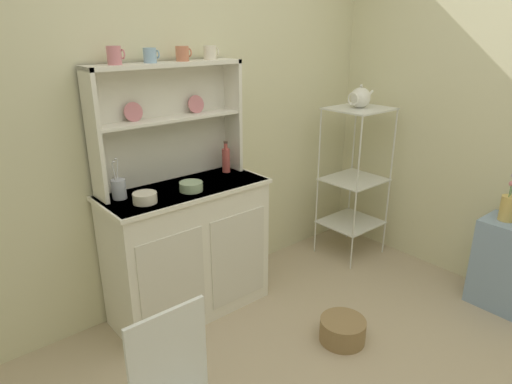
{
  "coord_description": "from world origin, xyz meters",
  "views": [
    {
      "loc": [
        -1.47,
        -0.84,
        1.75
      ],
      "look_at": [
        0.18,
        1.12,
        0.81
      ],
      "focal_mm": 31.48,
      "sensor_mm": 36.0,
      "label": 1
    }
  ],
  "objects_px": {
    "hutch_cabinet": "(188,249)",
    "bowl_mixing_large": "(145,198)",
    "bakers_rack": "(355,170)",
    "flower_vase": "(508,206)",
    "hutch_shelf_unit": "(166,114)",
    "floor_basket": "(343,330)",
    "jam_bottle": "(226,159)",
    "porcelain_teapot": "(360,98)",
    "utensil_jar": "(119,189)",
    "cup_rose_0": "(114,55)"
  },
  "relations": [
    {
      "from": "bakers_rack",
      "to": "cup_rose_0",
      "type": "xyz_separation_m",
      "value": [
        -1.73,
        0.28,
        0.9
      ]
    },
    {
      "from": "hutch_cabinet",
      "to": "porcelain_teapot",
      "type": "bearing_deg",
      "value": -6.36
    },
    {
      "from": "jam_bottle",
      "to": "porcelain_teapot",
      "type": "bearing_deg",
      "value": -13.12
    },
    {
      "from": "bowl_mixing_large",
      "to": "hutch_shelf_unit",
      "type": "bearing_deg",
      "value": 38.75
    },
    {
      "from": "hutch_cabinet",
      "to": "bakers_rack",
      "type": "xyz_separation_m",
      "value": [
        1.43,
        -0.16,
        0.27
      ]
    },
    {
      "from": "hutch_shelf_unit",
      "to": "cup_rose_0",
      "type": "distance_m",
      "value": 0.46
    },
    {
      "from": "bakers_rack",
      "to": "flower_vase",
      "type": "relative_size",
      "value": 3.8
    },
    {
      "from": "hutch_shelf_unit",
      "to": "bowl_mixing_large",
      "type": "relative_size",
      "value": 7.18
    },
    {
      "from": "hutch_shelf_unit",
      "to": "hutch_cabinet",
      "type": "bearing_deg",
      "value": -90.0
    },
    {
      "from": "bakers_rack",
      "to": "floor_basket",
      "type": "xyz_separation_m",
      "value": [
        -0.92,
        -0.69,
        -0.64
      ]
    },
    {
      "from": "jam_bottle",
      "to": "porcelain_teapot",
      "type": "xyz_separation_m",
      "value": [
        1.05,
        -0.25,
        0.33
      ]
    },
    {
      "from": "hutch_shelf_unit",
      "to": "jam_bottle",
      "type": "bearing_deg",
      "value": -11.69
    },
    {
      "from": "floor_basket",
      "to": "jam_bottle",
      "type": "bearing_deg",
      "value": 98.36
    },
    {
      "from": "porcelain_teapot",
      "to": "floor_basket",
      "type": "bearing_deg",
      "value": -142.92
    },
    {
      "from": "bakers_rack",
      "to": "cup_rose_0",
      "type": "relative_size",
      "value": 12.66
    },
    {
      "from": "hutch_shelf_unit",
      "to": "jam_bottle",
      "type": "distance_m",
      "value": 0.5
    },
    {
      "from": "bakers_rack",
      "to": "porcelain_teapot",
      "type": "bearing_deg",
      "value": 180.0
    },
    {
      "from": "hutch_shelf_unit",
      "to": "porcelain_teapot",
      "type": "bearing_deg",
      "value": -12.74
    },
    {
      "from": "cup_rose_0",
      "to": "hutch_cabinet",
      "type": "bearing_deg",
      "value": -22.24
    },
    {
      "from": "utensil_jar",
      "to": "flower_vase",
      "type": "bearing_deg",
      "value": -33.41
    },
    {
      "from": "floor_basket",
      "to": "flower_vase",
      "type": "bearing_deg",
      "value": -19.04
    },
    {
      "from": "hutch_cabinet",
      "to": "jam_bottle",
      "type": "height_order",
      "value": "jam_bottle"
    },
    {
      "from": "hutch_shelf_unit",
      "to": "floor_basket",
      "type": "bearing_deg",
      "value": -63.23
    },
    {
      "from": "floor_basket",
      "to": "hutch_shelf_unit",
      "type": "bearing_deg",
      "value": 116.77
    },
    {
      "from": "utensil_jar",
      "to": "porcelain_teapot",
      "type": "distance_m",
      "value": 1.85
    },
    {
      "from": "bakers_rack",
      "to": "porcelain_teapot",
      "type": "distance_m",
      "value": 0.55
    },
    {
      "from": "jam_bottle",
      "to": "utensil_jar",
      "type": "xyz_separation_m",
      "value": [
        -0.75,
        -0.01,
        -0.03
      ]
    },
    {
      "from": "hutch_cabinet",
      "to": "jam_bottle",
      "type": "bearing_deg",
      "value": 12.99
    },
    {
      "from": "flower_vase",
      "to": "porcelain_teapot",
      "type": "bearing_deg",
      "value": 99.57
    },
    {
      "from": "hutch_cabinet",
      "to": "porcelain_teapot",
      "type": "xyz_separation_m",
      "value": [
        1.43,
        -0.16,
        0.83
      ]
    },
    {
      "from": "hutch_shelf_unit",
      "to": "floor_basket",
      "type": "height_order",
      "value": "hutch_shelf_unit"
    },
    {
      "from": "bakers_rack",
      "to": "flower_vase",
      "type": "xyz_separation_m",
      "value": [
        0.18,
        -1.07,
        -0.02
      ]
    },
    {
      "from": "bowl_mixing_large",
      "to": "porcelain_teapot",
      "type": "relative_size",
      "value": 0.55
    },
    {
      "from": "bowl_mixing_large",
      "to": "porcelain_teapot",
      "type": "height_order",
      "value": "porcelain_teapot"
    },
    {
      "from": "hutch_shelf_unit",
      "to": "bowl_mixing_large",
      "type": "height_order",
      "value": "hutch_shelf_unit"
    },
    {
      "from": "bowl_mixing_large",
      "to": "utensil_jar",
      "type": "height_order",
      "value": "utensil_jar"
    },
    {
      "from": "bakers_rack",
      "to": "cup_rose_0",
      "type": "bearing_deg",
      "value": 170.75
    },
    {
      "from": "bowl_mixing_large",
      "to": "utensil_jar",
      "type": "relative_size",
      "value": 0.57
    },
    {
      "from": "cup_rose_0",
      "to": "utensil_jar",
      "type": "distance_m",
      "value": 0.71
    },
    {
      "from": "hutch_cabinet",
      "to": "jam_bottle",
      "type": "distance_m",
      "value": 0.63
    },
    {
      "from": "bakers_rack",
      "to": "floor_basket",
      "type": "bearing_deg",
      "value": -142.96
    },
    {
      "from": "hutch_cabinet",
      "to": "bowl_mixing_large",
      "type": "relative_size",
      "value": 7.71
    },
    {
      "from": "jam_bottle",
      "to": "porcelain_teapot",
      "type": "relative_size",
      "value": 0.86
    },
    {
      "from": "hutch_cabinet",
      "to": "hutch_shelf_unit",
      "type": "distance_m",
      "value": 0.85
    },
    {
      "from": "jam_bottle",
      "to": "hutch_cabinet",
      "type": "bearing_deg",
      "value": -167.01
    },
    {
      "from": "bakers_rack",
      "to": "hutch_cabinet",
      "type": "bearing_deg",
      "value": 173.65
    },
    {
      "from": "hutch_shelf_unit",
      "to": "cup_rose_0",
      "type": "xyz_separation_m",
      "value": [
        -0.3,
        -0.04,
        0.35
      ]
    },
    {
      "from": "porcelain_teapot",
      "to": "flower_vase",
      "type": "height_order",
      "value": "porcelain_teapot"
    },
    {
      "from": "utensil_jar",
      "to": "porcelain_teapot",
      "type": "height_order",
      "value": "porcelain_teapot"
    },
    {
      "from": "hutch_shelf_unit",
      "to": "flower_vase",
      "type": "relative_size",
      "value": 3.01
    }
  ]
}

